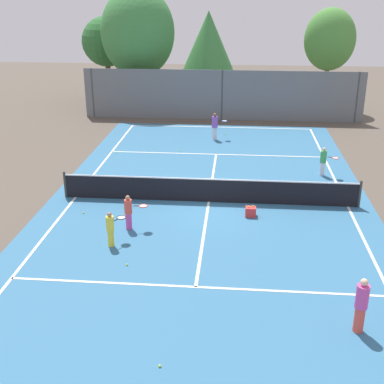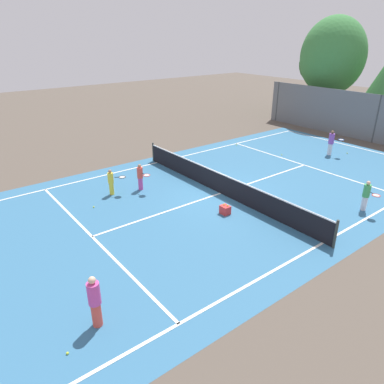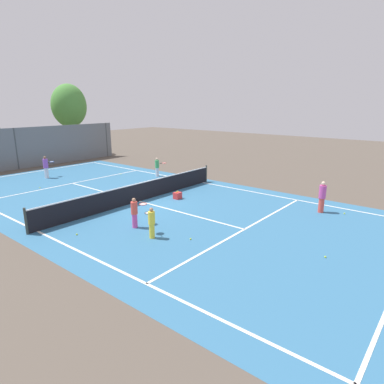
% 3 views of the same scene
% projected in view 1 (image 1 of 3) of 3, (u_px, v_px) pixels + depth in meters
% --- Properties ---
extents(ground_plane, '(80.00, 80.00, 0.00)m').
position_uv_depth(ground_plane, '(209.00, 202.00, 20.80)').
color(ground_plane, brown).
extents(court_surface, '(13.00, 25.00, 0.01)m').
position_uv_depth(court_surface, '(209.00, 202.00, 20.80)').
color(court_surface, teal).
rests_on(court_surface, ground_plane).
extents(tennis_net, '(11.90, 0.10, 1.10)m').
position_uv_depth(tennis_net, '(209.00, 190.00, 20.62)').
color(tennis_net, '#333833').
rests_on(tennis_net, ground_plane).
extents(perimeter_fence, '(18.00, 0.12, 3.20)m').
position_uv_depth(perimeter_fence, '(222.00, 95.00, 33.17)').
color(perimeter_fence, slate).
rests_on(perimeter_fence, ground_plane).
extents(tree_0, '(3.66, 3.66, 6.15)m').
position_uv_depth(tree_0, '(107.00, 42.00, 38.39)').
color(tree_0, brown).
rests_on(tree_0, ground_plane).
extents(tree_1, '(5.04, 5.19, 8.23)m').
position_uv_depth(tree_1, '(138.00, 32.00, 35.31)').
color(tree_1, brown).
rests_on(tree_1, ground_plane).
extents(tree_2, '(3.67, 3.67, 6.62)m').
position_uv_depth(tree_2, '(208.00, 41.00, 35.83)').
color(tree_2, brown).
rests_on(tree_2, ground_plane).
extents(tree_3, '(3.45, 3.00, 6.86)m').
position_uv_depth(tree_3, '(330.00, 40.00, 34.87)').
color(tree_3, brown).
rests_on(tree_3, ground_plane).
extents(player_0, '(0.91, 0.54, 1.53)m').
position_uv_depth(player_0, '(215.00, 126.00, 29.05)').
color(player_0, silver).
rests_on(player_0, ground_plane).
extents(player_1, '(0.85, 0.37, 1.28)m').
position_uv_depth(player_1, '(129.00, 212.00, 18.25)').
color(player_1, '#D14799').
rests_on(player_1, ground_plane).
extents(player_2, '(0.32, 0.32, 1.51)m').
position_uv_depth(player_2, '(361.00, 305.00, 12.70)').
color(player_2, '#E54C3F').
rests_on(player_2, ground_plane).
extents(player_3, '(0.86, 0.57, 1.33)m').
position_uv_depth(player_3, '(324.00, 161.00, 23.50)').
color(player_3, silver).
rests_on(player_3, ground_plane).
extents(player_4, '(0.64, 0.81, 1.23)m').
position_uv_depth(player_4, '(111.00, 228.00, 17.06)').
color(player_4, yellow).
rests_on(player_4, ground_plane).
extents(ball_crate, '(0.39, 0.33, 0.43)m').
position_uv_depth(ball_crate, '(251.00, 212.00, 19.45)').
color(ball_crate, red).
rests_on(ball_crate, ground_plane).
extents(tennis_ball_0, '(0.07, 0.07, 0.07)m').
position_uv_depth(tennis_ball_0, '(127.00, 265.00, 16.02)').
color(tennis_ball_0, '#CCE533').
rests_on(tennis_ball_0, ground_plane).
extents(tennis_ball_1, '(0.07, 0.07, 0.07)m').
position_uv_depth(tennis_ball_1, '(83.00, 213.00, 19.72)').
color(tennis_ball_1, '#CCE533').
rests_on(tennis_ball_1, ground_plane).
extents(tennis_ball_2, '(0.07, 0.07, 0.07)m').
position_uv_depth(tennis_ball_2, '(160.00, 366.00, 11.73)').
color(tennis_ball_2, '#CCE533').
rests_on(tennis_ball_2, ground_plane).
extents(tennis_ball_4, '(0.07, 0.07, 0.07)m').
position_uv_depth(tennis_ball_4, '(225.00, 134.00, 30.32)').
color(tennis_ball_4, '#CCE533').
rests_on(tennis_ball_4, ground_plane).
extents(tennis_ball_5, '(0.07, 0.07, 0.07)m').
position_uv_depth(tennis_ball_5, '(180.00, 150.00, 27.26)').
color(tennis_ball_5, '#CCE533').
rests_on(tennis_ball_5, ground_plane).
extents(tennis_ball_6, '(0.07, 0.07, 0.07)m').
position_uv_depth(tennis_ball_6, '(83.00, 194.00, 21.52)').
color(tennis_ball_6, '#CCE533').
rests_on(tennis_ball_6, ground_plane).
extents(tennis_ball_7, '(0.07, 0.07, 0.07)m').
position_uv_depth(tennis_ball_7, '(116.00, 153.00, 26.88)').
color(tennis_ball_7, '#CCE533').
rests_on(tennis_ball_7, ground_plane).
extents(tennis_ball_8, '(0.07, 0.07, 0.07)m').
position_uv_depth(tennis_ball_8, '(290.00, 157.00, 26.19)').
color(tennis_ball_8, '#CCE533').
rests_on(tennis_ball_8, ground_plane).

